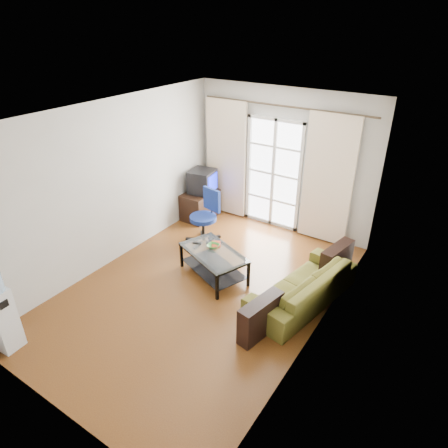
# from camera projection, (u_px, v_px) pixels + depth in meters

# --- Properties ---
(floor) EXTENTS (5.20, 5.20, 0.00)m
(floor) POSITION_uv_depth(u_px,v_px,m) (203.00, 289.00, 6.24)
(floor) COLOR brown
(floor) RESTS_ON ground
(ceiling) EXTENTS (5.20, 5.20, 0.00)m
(ceiling) POSITION_uv_depth(u_px,v_px,m) (198.00, 115.00, 4.97)
(ceiling) COLOR white
(ceiling) RESTS_ON wall_back
(wall_back) EXTENTS (3.60, 0.02, 2.70)m
(wall_back) POSITION_uv_depth(u_px,v_px,m) (283.00, 161.00, 7.52)
(wall_back) COLOR beige
(wall_back) RESTS_ON floor
(wall_front) EXTENTS (3.60, 0.02, 2.70)m
(wall_front) POSITION_uv_depth(u_px,v_px,m) (34.00, 315.00, 3.69)
(wall_front) COLOR beige
(wall_front) RESTS_ON floor
(wall_left) EXTENTS (0.02, 5.20, 2.70)m
(wall_left) POSITION_uv_depth(u_px,v_px,m) (112.00, 185.00, 6.48)
(wall_left) COLOR beige
(wall_left) RESTS_ON floor
(wall_right) EXTENTS (0.02, 5.20, 2.70)m
(wall_right) POSITION_uv_depth(u_px,v_px,m) (323.00, 249.00, 4.73)
(wall_right) COLOR beige
(wall_right) RESTS_ON floor
(french_door) EXTENTS (1.16, 0.06, 2.15)m
(french_door) POSITION_uv_depth(u_px,v_px,m) (273.00, 174.00, 7.68)
(french_door) COLOR white
(french_door) RESTS_ON wall_back
(curtain_rod) EXTENTS (3.30, 0.04, 0.04)m
(curtain_rod) POSITION_uv_depth(u_px,v_px,m) (284.00, 106.00, 6.96)
(curtain_rod) COLOR #4C3F2D
(curtain_rod) RESTS_ON wall_back
(curtain_left) EXTENTS (0.90, 0.07, 2.35)m
(curtain_left) POSITION_uv_depth(u_px,v_px,m) (226.00, 159.00, 8.09)
(curtain_left) COLOR #F2DFC2
(curtain_left) RESTS_ON curtain_rod
(curtain_right) EXTENTS (0.90, 0.07, 2.35)m
(curtain_right) POSITION_uv_depth(u_px,v_px,m) (328.00, 181.00, 7.04)
(curtain_right) COLOR #F2DFC2
(curtain_right) RESTS_ON curtain_rod
(radiator) EXTENTS (0.64, 0.12, 0.64)m
(radiator) POSITION_uv_depth(u_px,v_px,m) (315.00, 222.00, 7.54)
(radiator) COLOR gray
(radiator) RESTS_ON floor
(sofa) EXTENTS (2.17, 1.45, 0.55)m
(sofa) POSITION_uv_depth(u_px,v_px,m) (302.00, 286.00, 5.85)
(sofa) COLOR brown
(sofa) RESTS_ON floor
(coffee_table) EXTENTS (1.29, 1.02, 0.46)m
(coffee_table) POSITION_uv_depth(u_px,v_px,m) (214.00, 260.00, 6.42)
(coffee_table) COLOR silver
(coffee_table) RESTS_ON floor
(bowl) EXTENTS (0.24, 0.24, 0.05)m
(bowl) POSITION_uv_depth(u_px,v_px,m) (213.00, 246.00, 6.45)
(bowl) COLOR #2E8039
(bowl) RESTS_ON coffee_table
(book) EXTENTS (0.33, 0.33, 0.02)m
(book) POSITION_uv_depth(u_px,v_px,m) (212.00, 244.00, 6.53)
(book) COLOR maroon
(book) RESTS_ON coffee_table
(remote) EXTENTS (0.15, 0.09, 0.02)m
(remote) POSITION_uv_depth(u_px,v_px,m) (197.00, 243.00, 6.57)
(remote) COLOR black
(remote) RESTS_ON coffee_table
(tv_stand) EXTENTS (0.52, 0.77, 0.56)m
(tv_stand) POSITION_uv_depth(u_px,v_px,m) (200.00, 205.00, 8.30)
(tv_stand) COLOR black
(tv_stand) RESTS_ON floor
(crt_tv) EXTENTS (0.57, 0.58, 0.46)m
(crt_tv) POSITION_uv_depth(u_px,v_px,m) (201.00, 181.00, 8.10)
(crt_tv) COLOR black
(crt_tv) RESTS_ON tv_stand
(task_chair) EXTENTS (0.82, 0.82, 1.02)m
(task_chair) POSITION_uv_depth(u_px,v_px,m) (205.00, 227.00, 7.40)
(task_chair) COLOR black
(task_chair) RESTS_ON floor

